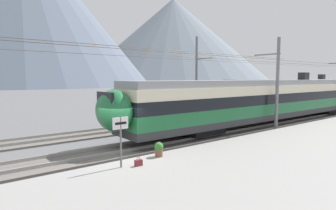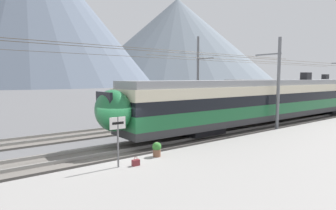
# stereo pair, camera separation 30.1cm
# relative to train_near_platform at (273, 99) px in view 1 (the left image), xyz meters

# --- Properties ---
(ground_plane) EXTENTS (400.00, 400.00, 0.00)m
(ground_plane) POSITION_rel_train_near_platform_xyz_m (-15.66, -1.24, -2.23)
(ground_plane) COLOR #565659
(platform_slab) EXTENTS (120.00, 8.91, 0.29)m
(platform_slab) POSITION_rel_train_near_platform_xyz_m (-15.66, -6.85, -2.08)
(platform_slab) COLOR gray
(platform_slab) RESTS_ON ground
(track_near) EXTENTS (120.00, 3.00, 0.28)m
(track_near) POSITION_rel_train_near_platform_xyz_m (-15.66, 0.00, -2.16)
(track_near) COLOR #5B5651
(track_near) RESTS_ON ground
(track_far) EXTENTS (120.00, 3.00, 0.28)m
(track_far) POSITION_rel_train_near_platform_xyz_m (-15.66, 5.30, -2.16)
(track_far) COLOR #5B5651
(track_far) RESTS_ON ground
(train_near_platform) EXTENTS (32.10, 2.91, 4.27)m
(train_near_platform) POSITION_rel_train_near_platform_xyz_m (0.00, 0.00, 0.00)
(train_near_platform) COLOR #2D2D30
(train_near_platform) RESTS_ON track_near
(train_far_track) EXTENTS (32.88, 2.91, 4.27)m
(train_far_track) POSITION_rel_train_near_platform_xyz_m (16.00, 5.30, 0.00)
(train_far_track) COLOR #2D2D30
(train_far_track) RESTS_ON track_far
(catenary_mast_mid) EXTENTS (48.06, 2.21, 7.03)m
(catenary_mast_mid) POSITION_rel_train_near_platform_xyz_m (-2.63, -1.74, 1.52)
(catenary_mast_mid) COLOR slate
(catenary_mast_mid) RESTS_ON ground
(catenary_mast_far_side) EXTENTS (48.06, 2.23, 8.14)m
(catenary_mast_far_side) POSITION_rel_train_near_platform_xyz_m (-2.29, 7.08, 2.01)
(catenary_mast_far_side) COLOR slate
(catenary_mast_far_side) RESTS_ON ground
(platform_sign) EXTENTS (0.70, 0.08, 2.12)m
(platform_sign) POSITION_rel_train_near_platform_xyz_m (-16.70, -3.31, -0.38)
(platform_sign) COLOR #59595B
(platform_sign) RESTS_ON platform_slab
(handbag_near_sign) EXTENTS (0.32, 0.18, 0.39)m
(handbag_near_sign) POSITION_rel_train_near_platform_xyz_m (-16.02, -3.59, -1.80)
(handbag_near_sign) COLOR maroon
(handbag_near_sign) RESTS_ON platform_slab
(potted_plant_platform_edge) EXTENTS (0.43, 0.43, 0.70)m
(potted_plant_platform_edge) POSITION_rel_train_near_platform_xyz_m (-14.50, -2.98, -1.55)
(potted_plant_platform_edge) COLOR brown
(potted_plant_platform_edge) RESTS_ON platform_slab
(mountain_central_peak) EXTENTS (137.47, 137.47, 85.05)m
(mountain_central_peak) POSITION_rel_train_near_platform_xyz_m (12.27, 158.47, 40.29)
(mountain_central_peak) COLOR #515B6B
(mountain_central_peak) RESTS_ON ground
(mountain_right_ridge) EXTENTS (191.54, 191.54, 83.10)m
(mountain_right_ridge) POSITION_rel_train_near_platform_xyz_m (161.14, 211.80, 39.32)
(mountain_right_ridge) COLOR slate
(mountain_right_ridge) RESTS_ON ground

